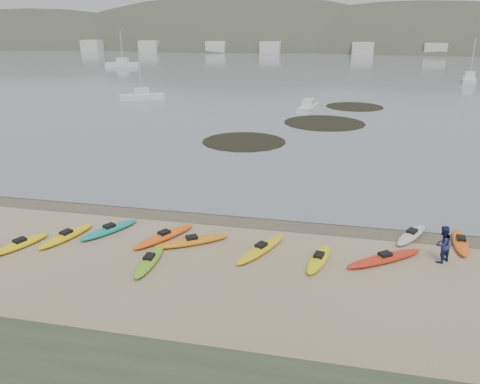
# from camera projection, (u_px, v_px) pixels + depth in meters

# --- Properties ---
(ground) EXTENTS (600.00, 600.00, 0.00)m
(ground) POSITION_uv_depth(u_px,v_px,m) (240.00, 217.00, 26.17)
(ground) COLOR tan
(ground) RESTS_ON ground
(wet_sand) EXTENTS (60.00, 60.00, 0.00)m
(wet_sand) POSITION_uv_depth(u_px,v_px,m) (239.00, 219.00, 25.89)
(wet_sand) COLOR brown
(wet_sand) RESTS_ON ground
(water) EXTENTS (1200.00, 1200.00, 0.00)m
(water) POSITION_uv_depth(u_px,v_px,m) (337.00, 39.00, 301.84)
(water) COLOR slate
(water) RESTS_ON ground
(kayaks) EXTENTS (22.29, 8.54, 0.34)m
(kayaks) POSITION_uv_depth(u_px,v_px,m) (230.00, 244.00, 22.59)
(kayaks) COLOR yellow
(kayaks) RESTS_ON ground
(person_east) EXTENTS (1.08, 1.07, 1.76)m
(person_east) POSITION_uv_depth(u_px,v_px,m) (442.00, 244.00, 21.01)
(person_east) COLOR navy
(person_east) RESTS_ON ground
(kelp_mats) EXTENTS (17.65, 28.82, 0.04)m
(kelp_mats) POSITION_uv_depth(u_px,v_px,m) (314.00, 122.00, 50.81)
(kelp_mats) COLOR black
(kelp_mats) RESTS_ON water
(moored_boats) EXTENTS (110.94, 83.27, 1.15)m
(moored_boats) POSITION_uv_depth(u_px,v_px,m) (320.00, 73.00, 95.62)
(moored_boats) COLOR silver
(moored_boats) RESTS_ON ground
(far_hills) EXTENTS (550.00, 135.00, 80.00)m
(far_hills) POSITION_uv_depth(u_px,v_px,m) (423.00, 87.00, 202.08)
(far_hills) COLOR #384235
(far_hills) RESTS_ON ground
(far_town) EXTENTS (199.00, 5.00, 4.00)m
(far_town) POSITION_uv_depth(u_px,v_px,m) (348.00, 48.00, 157.54)
(far_town) COLOR beige
(far_town) RESTS_ON ground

